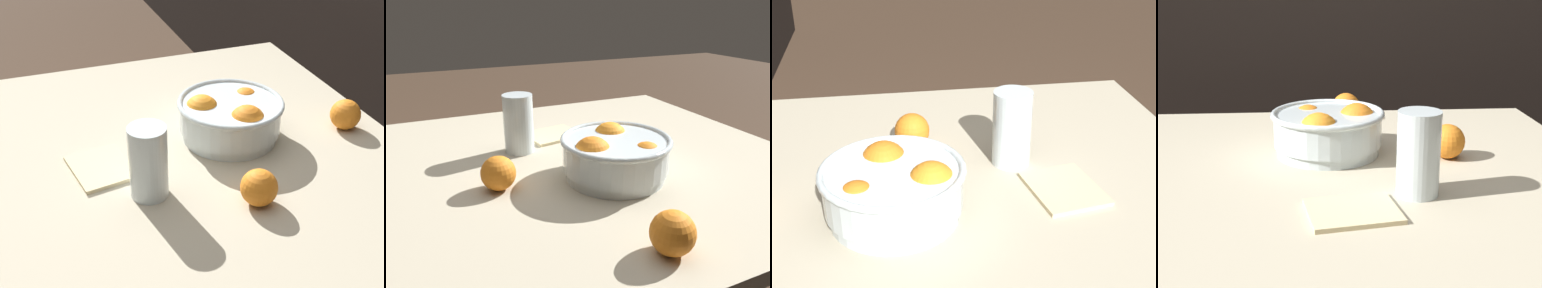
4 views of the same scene
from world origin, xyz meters
TOP-DOWN VIEW (x-y plane):
  - dining_table at (0.00, 0.00)m, footprint 1.04×0.97m
  - fruit_bowl at (-0.02, 0.13)m, footprint 0.24×0.24m
  - juice_glass at (0.12, -0.10)m, footprint 0.07×0.07m
  - orange_loose_near_bowl at (0.22, 0.08)m, footprint 0.07×0.07m
  - orange_loose_front at (0.03, 0.39)m, footprint 0.07×0.07m
  - napkin at (0.01, -0.17)m, footprint 0.16×0.14m

SIDE VIEW (x-z plane):
  - dining_table at x=0.00m, z-range 0.29..1.04m
  - napkin at x=0.01m, z-range 0.75..0.76m
  - orange_loose_front at x=0.03m, z-range 0.75..0.82m
  - orange_loose_near_bowl at x=0.22m, z-range 0.75..0.82m
  - fruit_bowl at x=-0.02m, z-range 0.75..0.85m
  - juice_glass at x=0.12m, z-range 0.74..0.89m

